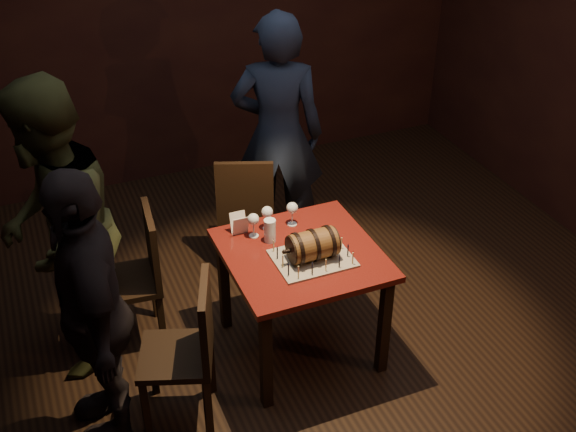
{
  "coord_description": "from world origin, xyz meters",
  "views": [
    {
      "loc": [
        -1.46,
        -3.25,
        3.24
      ],
      "look_at": [
        -0.09,
        0.05,
        0.95
      ],
      "focal_mm": 45.0,
      "sensor_mm": 36.0,
      "label": 1
    }
  ],
  "objects_px": {
    "barrel_cake": "(313,245)",
    "chair_left_rear": "(139,271)",
    "person_left_rear": "(57,233)",
    "person_back": "(278,135)",
    "wine_glass_right": "(292,209)",
    "wine_glass_left": "(253,220)",
    "person_left_front": "(92,310)",
    "chair_back": "(246,206)",
    "pint_of_ale": "(270,231)",
    "pub_table": "(301,267)",
    "wine_glass_mid": "(267,213)",
    "chair_left_front": "(190,346)"
  },
  "relations": [
    {
      "from": "barrel_cake",
      "to": "chair_left_rear",
      "type": "height_order",
      "value": "barrel_cake"
    },
    {
      "from": "person_left_rear",
      "to": "person_back",
      "type": "bearing_deg",
      "value": 125.51
    },
    {
      "from": "barrel_cake",
      "to": "wine_glass_right",
      "type": "height_order",
      "value": "barrel_cake"
    },
    {
      "from": "wine_glass_left",
      "to": "person_left_front",
      "type": "distance_m",
      "value": 1.13
    },
    {
      "from": "person_left_rear",
      "to": "person_left_front",
      "type": "bearing_deg",
      "value": 18.91
    },
    {
      "from": "chair_back",
      "to": "person_left_front",
      "type": "height_order",
      "value": "person_left_front"
    },
    {
      "from": "pint_of_ale",
      "to": "chair_back",
      "type": "distance_m",
      "value": 0.84
    },
    {
      "from": "pub_table",
      "to": "chair_back",
      "type": "relative_size",
      "value": 0.97
    },
    {
      "from": "wine_glass_left",
      "to": "person_back",
      "type": "distance_m",
      "value": 1.07
    },
    {
      "from": "person_left_front",
      "to": "wine_glass_left",
      "type": "bearing_deg",
      "value": 114.5
    },
    {
      "from": "chair_left_rear",
      "to": "pint_of_ale",
      "type": "bearing_deg",
      "value": -22.57
    },
    {
      "from": "wine_glass_mid",
      "to": "chair_left_rear",
      "type": "height_order",
      "value": "chair_left_rear"
    },
    {
      "from": "wine_glass_right",
      "to": "chair_left_front",
      "type": "bearing_deg",
      "value": -145.81
    },
    {
      "from": "person_left_rear",
      "to": "pub_table",
      "type": "bearing_deg",
      "value": 82.21
    },
    {
      "from": "wine_glass_mid",
      "to": "chair_left_rear",
      "type": "bearing_deg",
      "value": 166.76
    },
    {
      "from": "pint_of_ale",
      "to": "chair_left_rear",
      "type": "bearing_deg",
      "value": 157.43
    },
    {
      "from": "chair_left_rear",
      "to": "person_left_front",
      "type": "distance_m",
      "value": 0.81
    },
    {
      "from": "wine_glass_right",
      "to": "chair_back",
      "type": "distance_m",
      "value": 0.75
    },
    {
      "from": "barrel_cake",
      "to": "wine_glass_left",
      "type": "distance_m",
      "value": 0.43
    },
    {
      "from": "chair_left_rear",
      "to": "person_left_front",
      "type": "bearing_deg",
      "value": -118.34
    },
    {
      "from": "wine_glass_mid",
      "to": "person_left_rear",
      "type": "height_order",
      "value": "person_left_rear"
    },
    {
      "from": "chair_back",
      "to": "person_left_rear",
      "type": "distance_m",
      "value": 1.44
    },
    {
      "from": "barrel_cake",
      "to": "wine_glass_mid",
      "type": "distance_m",
      "value": 0.42
    },
    {
      "from": "wine_glass_mid",
      "to": "chair_back",
      "type": "height_order",
      "value": "chair_back"
    },
    {
      "from": "wine_glass_mid",
      "to": "chair_left_rear",
      "type": "relative_size",
      "value": 0.17
    },
    {
      "from": "person_left_front",
      "to": "pub_table",
      "type": "bearing_deg",
      "value": 99.63
    },
    {
      "from": "wine_glass_mid",
      "to": "wine_glass_right",
      "type": "bearing_deg",
      "value": -5.37
    },
    {
      "from": "person_left_rear",
      "to": "chair_left_front",
      "type": "bearing_deg",
      "value": 47.32
    },
    {
      "from": "pint_of_ale",
      "to": "chair_back",
      "type": "height_order",
      "value": "chair_back"
    },
    {
      "from": "chair_back",
      "to": "person_left_front",
      "type": "bearing_deg",
      "value": -137.68
    },
    {
      "from": "wine_glass_right",
      "to": "person_left_rear",
      "type": "xyz_separation_m",
      "value": [
        -1.38,
        0.19,
        0.06
      ]
    },
    {
      "from": "person_left_front",
      "to": "chair_back",
      "type": "bearing_deg",
      "value": 134.55
    },
    {
      "from": "pub_table",
      "to": "chair_left_front",
      "type": "height_order",
      "value": "chair_left_front"
    },
    {
      "from": "person_left_rear",
      "to": "wine_glass_left",
      "type": "bearing_deg",
      "value": 91.19
    },
    {
      "from": "wine_glass_left",
      "to": "chair_left_rear",
      "type": "height_order",
      "value": "chair_left_rear"
    },
    {
      "from": "pub_table",
      "to": "person_left_front",
      "type": "xyz_separation_m",
      "value": [
        -1.25,
        -0.16,
        0.19
      ]
    },
    {
      "from": "wine_glass_mid",
      "to": "person_left_rear",
      "type": "distance_m",
      "value": 1.24
    },
    {
      "from": "wine_glass_right",
      "to": "pint_of_ale",
      "type": "xyz_separation_m",
      "value": [
        -0.19,
        -0.11,
        -0.05
      ]
    },
    {
      "from": "chair_left_front",
      "to": "pint_of_ale",
      "type": "bearing_deg",
      "value": 35.2
    },
    {
      "from": "wine_glass_right",
      "to": "person_back",
      "type": "bearing_deg",
      "value": 73.7
    },
    {
      "from": "pint_of_ale",
      "to": "chair_back",
      "type": "relative_size",
      "value": 0.16
    },
    {
      "from": "person_back",
      "to": "barrel_cake",
      "type": "bearing_deg",
      "value": 99.91
    },
    {
      "from": "pub_table",
      "to": "person_left_front",
      "type": "relative_size",
      "value": 0.54
    },
    {
      "from": "pub_table",
      "to": "barrel_cake",
      "type": "height_order",
      "value": "barrel_cake"
    },
    {
      "from": "barrel_cake",
      "to": "person_left_rear",
      "type": "bearing_deg",
      "value": 156.88
    },
    {
      "from": "barrel_cake",
      "to": "wine_glass_left",
      "type": "height_order",
      "value": "barrel_cake"
    },
    {
      "from": "wine_glass_left",
      "to": "chair_left_front",
      "type": "relative_size",
      "value": 0.17
    },
    {
      "from": "chair_left_rear",
      "to": "person_left_rear",
      "type": "relative_size",
      "value": 0.5
    },
    {
      "from": "person_back",
      "to": "person_left_rear",
      "type": "xyz_separation_m",
      "value": [
        -1.65,
        -0.7,
        0.01
      ]
    },
    {
      "from": "pub_table",
      "to": "person_back",
      "type": "relative_size",
      "value": 0.49
    }
  ]
}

